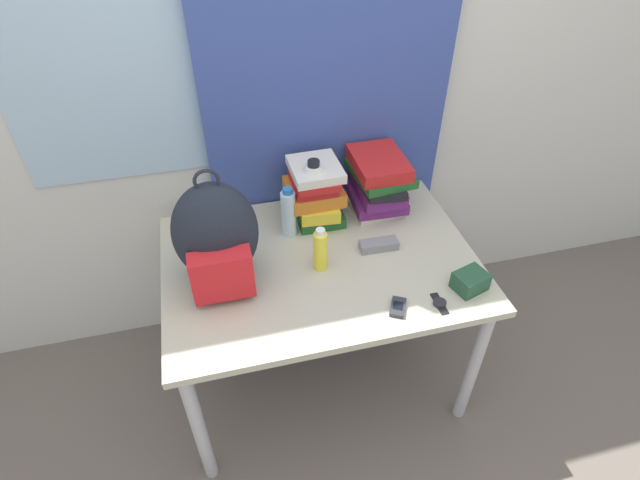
{
  "coord_description": "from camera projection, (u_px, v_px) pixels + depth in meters",
  "views": [
    {
      "loc": [
        -0.34,
        -0.94,
        2.0
      ],
      "look_at": [
        0.0,
        0.42,
        0.81
      ],
      "focal_mm": 28.0,
      "sensor_mm": 36.0,
      "label": 1
    }
  ],
  "objects": [
    {
      "name": "book_stack_left",
      "position": [
        315.0,
        192.0,
        2.03
      ],
      "size": [
        0.22,
        0.24,
        0.26
      ],
      "color": "#1E5623",
      "rests_on": "desk"
    },
    {
      "name": "desk",
      "position": [
        320.0,
        275.0,
        1.96
      ],
      "size": [
        1.18,
        0.83,
        0.71
      ],
      "color": "#B7B299",
      "rests_on": "ground_plane"
    },
    {
      "name": "camera_pouch",
      "position": [
        470.0,
        281.0,
        1.77
      ],
      "size": [
        0.13,
        0.12,
        0.07
      ],
      "color": "#234C33",
      "rests_on": "desk"
    },
    {
      "name": "curtain_blue",
      "position": [
        329.0,
        74.0,
        1.91
      ],
      "size": [
        1.01,
        0.04,
        2.5
      ],
      "color": "#384C93",
      "rests_on": "ground_plane"
    },
    {
      "name": "backpack",
      "position": [
        216.0,
        237.0,
        1.71
      ],
      "size": [
        0.3,
        0.28,
        0.46
      ],
      "color": "#1E232D",
      "rests_on": "desk"
    },
    {
      "name": "water_bottle",
      "position": [
        289.0,
        213.0,
        1.96
      ],
      "size": [
        0.06,
        0.06,
        0.22
      ],
      "color": "silver",
      "rests_on": "desk"
    },
    {
      "name": "sunglasses_case",
      "position": [
        379.0,
        245.0,
        1.94
      ],
      "size": [
        0.15,
        0.06,
        0.04
      ],
      "color": "gray",
      "rests_on": "desk"
    },
    {
      "name": "sunscreen_bottle",
      "position": [
        320.0,
        250.0,
        1.82
      ],
      "size": [
        0.05,
        0.05,
        0.18
      ],
      "color": "yellow",
      "rests_on": "desk"
    },
    {
      "name": "wristwatch",
      "position": [
        440.0,
        303.0,
        1.73
      ],
      "size": [
        0.05,
        0.1,
        0.01
      ],
      "color": "black",
      "rests_on": "desk"
    },
    {
      "name": "book_stack_center",
      "position": [
        378.0,
        182.0,
        2.08
      ],
      "size": [
        0.24,
        0.3,
        0.25
      ],
      "color": "silver",
      "rests_on": "desk"
    },
    {
      "name": "sports_bottle",
      "position": [
        314.0,
        195.0,
        1.98
      ],
      "size": [
        0.07,
        0.07,
        0.3
      ],
      "color": "white",
      "rests_on": "desk"
    },
    {
      "name": "ground_plane",
      "position": [
        345.0,
        453.0,
        2.06
      ],
      "size": [
        12.0,
        12.0,
        0.0
      ],
      "primitive_type": "plane",
      "color": "#665B51"
    },
    {
      "name": "wall_back",
      "position": [
        287.0,
        72.0,
        1.93
      ],
      "size": [
        6.0,
        0.06,
        2.5
      ],
      "color": "beige",
      "rests_on": "ground_plane"
    },
    {
      "name": "cell_phone",
      "position": [
        398.0,
        307.0,
        1.71
      ],
      "size": [
        0.08,
        0.1,
        0.02
      ],
      "color": "#2D2D33",
      "rests_on": "desk"
    }
  ]
}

